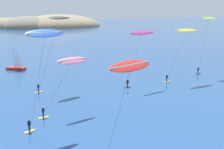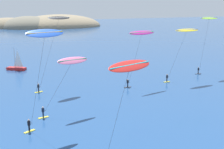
{
  "view_description": "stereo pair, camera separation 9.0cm",
  "coord_description": "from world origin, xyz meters",
  "px_view_note": "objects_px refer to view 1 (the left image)",
  "views": [
    {
      "loc": [
        -24.77,
        -11.38,
        15.82
      ],
      "look_at": [
        -4.82,
        30.03,
        4.48
      ],
      "focal_mm": 45.0,
      "sensor_mm": 36.0,
      "label": 1
    },
    {
      "loc": [
        -24.69,
        -11.42,
        15.82
      ],
      "look_at": [
        -4.82,
        30.03,
        4.48
      ],
      "focal_mm": 45.0,
      "sensor_mm": 36.0,
      "label": 2
    }
  ],
  "objects_px": {
    "kitesurfer_yellow": "(186,34)",
    "kitesurfer_pink": "(70,65)",
    "kitesurfer_magenta": "(141,37)",
    "kitesurfer_black": "(57,24)",
    "sailboat_near": "(15,67)",
    "kitesurfer_lime": "(208,22)",
    "kitesurfer_red": "(128,73)",
    "kitesurfer_blue": "(44,40)"
  },
  "relations": [
    {
      "from": "kitesurfer_yellow",
      "to": "kitesurfer_lime",
      "type": "relative_size",
      "value": 0.83
    },
    {
      "from": "kitesurfer_lime",
      "to": "kitesurfer_yellow",
      "type": "bearing_deg",
      "value": -163.01
    },
    {
      "from": "kitesurfer_black",
      "to": "kitesurfer_magenta",
      "type": "bearing_deg",
      "value": -18.78
    },
    {
      "from": "kitesurfer_red",
      "to": "kitesurfer_black",
      "type": "relative_size",
      "value": 0.76
    },
    {
      "from": "kitesurfer_red",
      "to": "kitesurfer_magenta",
      "type": "bearing_deg",
      "value": 56.25
    },
    {
      "from": "kitesurfer_black",
      "to": "kitesurfer_lime",
      "type": "distance_m",
      "value": 34.76
    },
    {
      "from": "kitesurfer_black",
      "to": "kitesurfer_red",
      "type": "bearing_deg",
      "value": -91.36
    },
    {
      "from": "kitesurfer_magenta",
      "to": "kitesurfer_black",
      "type": "bearing_deg",
      "value": 161.22
    },
    {
      "from": "kitesurfer_magenta",
      "to": "kitesurfer_yellow",
      "type": "bearing_deg",
      "value": -2.12
    },
    {
      "from": "kitesurfer_red",
      "to": "sailboat_near",
      "type": "bearing_deg",
      "value": 96.09
    },
    {
      "from": "kitesurfer_lime",
      "to": "kitesurfer_magenta",
      "type": "bearing_deg",
      "value": -173.41
    },
    {
      "from": "kitesurfer_black",
      "to": "kitesurfer_yellow",
      "type": "bearing_deg",
      "value": -12.06
    },
    {
      "from": "kitesurfer_yellow",
      "to": "kitesurfer_black",
      "type": "distance_m",
      "value": 26.65
    },
    {
      "from": "sailboat_near",
      "to": "kitesurfer_black",
      "type": "height_order",
      "value": "kitesurfer_black"
    },
    {
      "from": "sailboat_near",
      "to": "kitesurfer_yellow",
      "type": "xyz_separation_m",
      "value": [
        31.87,
        -25.83,
        9.39
      ]
    },
    {
      "from": "kitesurfer_black",
      "to": "kitesurfer_lime",
      "type": "bearing_deg",
      "value": -4.77
    },
    {
      "from": "kitesurfer_magenta",
      "to": "kitesurfer_pink",
      "type": "relative_size",
      "value": 1.32
    },
    {
      "from": "kitesurfer_blue",
      "to": "kitesurfer_yellow",
      "type": "xyz_separation_m",
      "value": [
        32.24,
        11.52,
        -1.59
      ]
    },
    {
      "from": "sailboat_near",
      "to": "kitesurfer_blue",
      "type": "height_order",
      "value": "kitesurfer_blue"
    },
    {
      "from": "kitesurfer_yellow",
      "to": "kitesurfer_pink",
      "type": "distance_m",
      "value": 28.84
    },
    {
      "from": "sailboat_near",
      "to": "kitesurfer_black",
      "type": "xyz_separation_m",
      "value": [
        5.92,
        -20.28,
        11.87
      ]
    },
    {
      "from": "kitesurfer_blue",
      "to": "kitesurfer_magenta",
      "type": "bearing_deg",
      "value": 29.09
    },
    {
      "from": "kitesurfer_blue",
      "to": "kitesurfer_black",
      "type": "distance_m",
      "value": 18.21
    },
    {
      "from": "kitesurfer_magenta",
      "to": "kitesurfer_lime",
      "type": "bearing_deg",
      "value": 6.59
    },
    {
      "from": "sailboat_near",
      "to": "kitesurfer_pink",
      "type": "bearing_deg",
      "value": -82.88
    },
    {
      "from": "kitesurfer_yellow",
      "to": "sailboat_near",
      "type": "bearing_deg",
      "value": 140.98
    },
    {
      "from": "sailboat_near",
      "to": "kitesurfer_magenta",
      "type": "height_order",
      "value": "kitesurfer_magenta"
    },
    {
      "from": "kitesurfer_lime",
      "to": "sailboat_near",
      "type": "bearing_deg",
      "value": 150.26
    },
    {
      "from": "kitesurfer_yellow",
      "to": "kitesurfer_lime",
      "type": "xyz_separation_m",
      "value": [
        8.69,
        2.65,
        1.96
      ]
    },
    {
      "from": "kitesurfer_blue",
      "to": "kitesurfer_pink",
      "type": "distance_m",
      "value": 7.46
    },
    {
      "from": "sailboat_near",
      "to": "kitesurfer_lime",
      "type": "distance_m",
      "value": 48.08
    },
    {
      "from": "kitesurfer_yellow",
      "to": "kitesurfer_lime",
      "type": "bearing_deg",
      "value": 16.99
    },
    {
      "from": "kitesurfer_magenta",
      "to": "kitesurfer_pink",
      "type": "xyz_separation_m",
      "value": [
        -16.9,
        -7.9,
        -2.56
      ]
    },
    {
      "from": "kitesurfer_blue",
      "to": "kitesurfer_magenta",
      "type": "distance_m",
      "value": 24.58
    },
    {
      "from": "kitesurfer_yellow",
      "to": "kitesurfer_pink",
      "type": "bearing_deg",
      "value": -164.86
    },
    {
      "from": "kitesurfer_red",
      "to": "kitesurfer_black",
      "type": "height_order",
      "value": "kitesurfer_black"
    },
    {
      "from": "kitesurfer_red",
      "to": "kitesurfer_black",
      "type": "xyz_separation_m",
      "value": [
        0.68,
        28.83,
        3.15
      ]
    },
    {
      "from": "kitesurfer_yellow",
      "to": "kitesurfer_black",
      "type": "relative_size",
      "value": 0.8
    },
    {
      "from": "kitesurfer_magenta",
      "to": "sailboat_near",
      "type": "bearing_deg",
      "value": 129.63
    },
    {
      "from": "sailboat_near",
      "to": "kitesurfer_pink",
      "type": "relative_size",
      "value": 0.68
    },
    {
      "from": "kitesurfer_pink",
      "to": "kitesurfer_lime",
      "type": "distance_m",
      "value": 38.09
    },
    {
      "from": "sailboat_near",
      "to": "kitesurfer_pink",
      "type": "height_order",
      "value": "kitesurfer_pink"
    }
  ]
}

